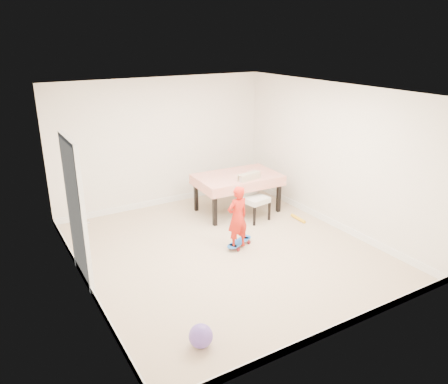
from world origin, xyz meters
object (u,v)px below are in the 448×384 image
child (237,219)px  skateboard (239,244)px  dining_chair (255,198)px  balloon (201,336)px  dining_table (237,193)px

child → skateboard: bearing=-147.2°
dining_chair → balloon: size_ratio=3.21×
dining_table → balloon: dining_table is taller
skateboard → child: (-0.08, -0.06, 0.49)m
dining_table → balloon: bearing=-125.6°
dining_table → dining_chair: bearing=-81.2°
balloon → child: bearing=48.1°
skateboard → dining_chair: bearing=19.2°
child → balloon: child is taller
skateboard → child: size_ratio=0.55×
dining_chair → skateboard: size_ratio=1.52×
dining_chair → skateboard: (-0.86, -0.80, -0.40)m
dining_chair → skateboard: dining_chair is taller
dining_table → child: (-0.88, -1.40, 0.15)m
child → balloon: (-1.64, -1.83, -0.39)m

